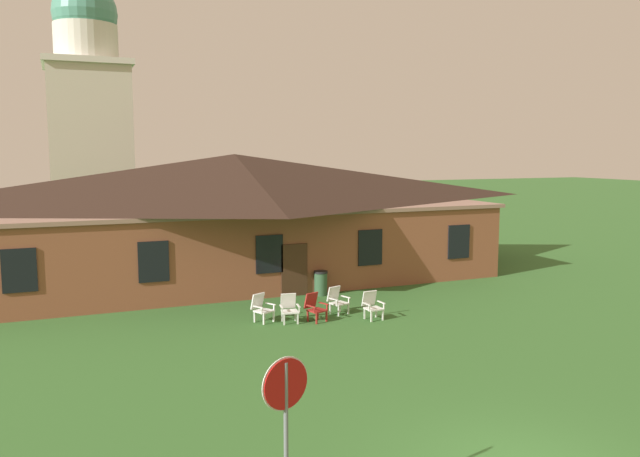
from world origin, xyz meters
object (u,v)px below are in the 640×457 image
object	(u,v)px
lawn_chair_by_porch	(261,307)
lawn_chair_right_end	(372,305)
lawn_chair_left_end	(315,306)
lawn_chair_middle	(337,300)
trash_bin	(321,283)
lawn_chair_near_door	(289,307)
stop_sign	(286,410)

from	to	relation	value
lawn_chair_by_porch	lawn_chair_right_end	xyz separation A→B (m)	(3.62, -1.13, 0.00)
lawn_chair_by_porch	lawn_chair_left_end	distance (m)	1.80
lawn_chair_middle	lawn_chair_by_porch	bearing A→B (deg)	-179.92
trash_bin	lawn_chair_right_end	bearing A→B (deg)	-86.53
lawn_chair_middle	lawn_chair_near_door	bearing A→B (deg)	-168.10
lawn_chair_by_porch	lawn_chair_right_end	world-z (taller)	same
trash_bin	lawn_chair_by_porch	bearing A→B (deg)	-139.69
stop_sign	lawn_chair_middle	xyz separation A→B (m)	(6.04, 11.62, -1.49)
stop_sign	lawn_chair_by_porch	size ratio (longest dim) A/B	2.91
stop_sign	lawn_chair_right_end	world-z (taller)	stop_sign
lawn_chair_near_door	lawn_chair_right_end	xyz separation A→B (m)	(2.77, -0.72, 0.00)
lawn_chair_right_end	lawn_chair_middle	bearing A→B (deg)	125.34
lawn_chair_left_end	lawn_chair_middle	world-z (taller)	same
lawn_chair_left_end	lawn_chair_middle	xyz separation A→B (m)	(1.11, 0.62, 0.00)
lawn_chair_by_porch	trash_bin	xyz separation A→B (m)	(3.37, 2.86, -0.00)
lawn_chair_left_end	lawn_chair_right_end	distance (m)	1.99
lawn_chair_left_end	lawn_chair_middle	size ratio (longest dim) A/B	1.00
stop_sign	lawn_chair_left_end	xyz separation A→B (m)	(4.93, 11.00, -1.49)
lawn_chair_right_end	lawn_chair_by_porch	bearing A→B (deg)	162.59
lawn_chair_near_door	lawn_chair_middle	world-z (taller)	same
lawn_chair_middle	trash_bin	distance (m)	2.91
lawn_chair_by_porch	lawn_chair_right_end	bearing A→B (deg)	-17.41
lawn_chair_near_door	lawn_chair_left_end	bearing A→B (deg)	-13.58
stop_sign	lawn_chair_by_porch	distance (m)	12.15
lawn_chair_by_porch	trash_bin	world-z (taller)	trash_bin
stop_sign	lawn_chair_by_porch	world-z (taller)	stop_sign
lawn_chair_left_end	lawn_chair_middle	distance (m)	1.27
lawn_chair_middle	lawn_chair_right_end	size ratio (longest dim) A/B	1.00
lawn_chair_near_door	lawn_chair_by_porch	bearing A→B (deg)	154.21
lawn_chair_left_end	lawn_chair_right_end	xyz separation A→B (m)	(1.92, -0.52, 0.00)
lawn_chair_by_porch	lawn_chair_near_door	xyz separation A→B (m)	(0.85, -0.41, 0.00)
lawn_chair_near_door	lawn_chair_left_end	distance (m)	0.87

